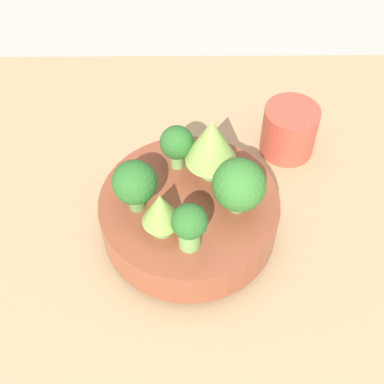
# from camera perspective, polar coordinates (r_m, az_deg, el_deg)

# --- Properties ---
(ground_plane) EXTENTS (6.00, 6.00, 0.00)m
(ground_plane) POSITION_cam_1_polar(r_m,az_deg,el_deg) (0.82, -0.02, -5.68)
(ground_plane) COLOR #ADA89E
(table) EXTENTS (0.85, 0.83, 0.04)m
(table) POSITION_cam_1_polar(r_m,az_deg,el_deg) (0.81, -0.02, -4.97)
(table) COLOR tan
(table) RESTS_ON ground_plane
(bowl) EXTENTS (0.25, 0.25, 0.07)m
(bowl) POSITION_cam_1_polar(r_m,az_deg,el_deg) (0.76, 0.00, -2.47)
(bowl) COLOR brown
(bowl) RESTS_ON table
(broccoli_floret_back) EXTENTS (0.06, 0.06, 0.08)m
(broccoli_floret_back) POSITION_cam_1_polar(r_m,az_deg,el_deg) (0.70, -5.86, 0.91)
(broccoli_floret_back) COLOR #609347
(broccoli_floret_back) RESTS_ON bowl
(romanesco_piece_near) EXTENTS (0.07, 0.07, 0.11)m
(romanesco_piece_near) POSITION_cam_1_polar(r_m,az_deg,el_deg) (0.72, 2.35, 5.34)
(romanesco_piece_near) COLOR #7AB256
(romanesco_piece_near) RESTS_ON bowl
(broccoli_floret_right) EXTENTS (0.05, 0.05, 0.07)m
(broccoli_floret_right) POSITION_cam_1_polar(r_m,az_deg,el_deg) (0.75, -1.36, 5.14)
(broccoli_floret_right) COLOR #7AB256
(broccoli_floret_right) RESTS_ON bowl
(broccoli_floret_left) EXTENTS (0.05, 0.05, 0.07)m
(broccoli_floret_left) POSITION_cam_1_polar(r_m,az_deg,el_deg) (0.66, -0.16, -3.54)
(broccoli_floret_left) COLOR #7AB256
(broccoli_floret_left) RESTS_ON bowl
(romanesco_piece_far) EXTENTS (0.05, 0.05, 0.07)m
(romanesco_piece_far) POSITION_cam_1_polar(r_m,az_deg,el_deg) (0.67, -3.06, -1.97)
(romanesco_piece_far) COLOR #7AB256
(romanesco_piece_far) RESTS_ON bowl
(broccoli_floret_front) EXTENTS (0.07, 0.07, 0.08)m
(broccoli_floret_front) POSITION_cam_1_polar(r_m,az_deg,el_deg) (0.69, 5.31, 0.70)
(broccoli_floret_front) COLOR #7AB256
(broccoli_floret_front) RESTS_ON bowl
(cup) EXTENTS (0.09, 0.09, 0.09)m
(cup) POSITION_cam_1_polar(r_m,az_deg,el_deg) (0.89, 10.54, 6.48)
(cup) COLOR #C64C38
(cup) RESTS_ON table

